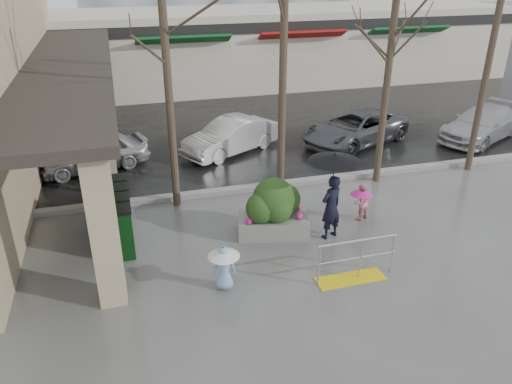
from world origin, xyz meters
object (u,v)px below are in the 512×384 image
tree_mideast (393,25)px  tree_west (164,25)px  tree_east (501,3)px  woman (332,188)px  handrail (354,265)px  planter (274,208)px  child_blue (224,263)px  car_b (230,136)px  car_d (482,124)px  child_pink (361,200)px  car_a (93,152)px  tree_midwest (284,15)px  car_c (355,128)px  news_boxes (121,215)px

tree_mideast → tree_west: bearing=-180.0°
tree_east → woman: 8.08m
handrail → planter: size_ratio=0.96×
woman → child_blue: bearing=3.0°
car_b → car_d: bearing=54.3°
child_pink → car_a: bearing=-59.2°
child_pink → car_b: (-2.27, 6.02, 0.03)m
car_b → child_pink: bearing=-8.0°
tree_east → tree_midwest: bearing=180.0°
tree_mideast → car_a: tree_mideast is taller
car_a → car_b: same height
handrail → tree_west: size_ratio=0.28×
tree_midwest → car_d: 10.65m
handrail → car_c: 9.16m
car_c → woman: bearing=-53.8°
child_pink → woman: bearing=9.0°
tree_mideast → car_b: (-3.99, 3.78, -4.23)m
child_blue → car_d: size_ratio=0.24×
child_pink → tree_west: bearing=-45.4°
child_blue → car_c: 10.39m
child_blue → car_c: (6.90, 7.77, -0.03)m
car_b → handrail: bearing=-23.1°
child_pink → car_a: size_ratio=0.28×
tree_east → car_c: 6.43m
child_blue → car_a: bearing=-54.6°
car_a → news_boxes: bearing=-6.5°
car_d → child_pink: bearing=-83.8°
handrail → child_blue: (-2.89, 0.47, 0.28)m
tree_mideast → car_b: 6.93m
child_pink → car_c: size_ratio=0.23×
tree_west → tree_east: 10.00m
tree_west → car_b: 6.36m
news_boxes → car_a: size_ratio=0.64×
child_pink → tree_midwest: bearing=-75.0°
tree_midwest → car_d: size_ratio=1.61×
car_a → planter: bearing=22.8°
tree_west → car_d: size_ratio=1.57×
car_a → car_c: (9.73, -0.09, 0.00)m
tree_west → car_b: tree_west is taller
woman → car_c: woman is taller
car_b → car_c: size_ratio=0.84×
tree_mideast → child_blue: bearing=-144.3°
tree_midwest → child_blue: 6.87m
car_a → car_b: 4.87m
child_pink → car_a: 9.18m
tree_east → car_b: tree_east is taller
tree_midwest → child_pink: (1.58, -2.24, -4.63)m
news_boxes → child_blue: bearing=-54.1°
tree_midwest → news_boxes: tree_midwest is taller
tree_midwest → tree_mideast: tree_midwest is taller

